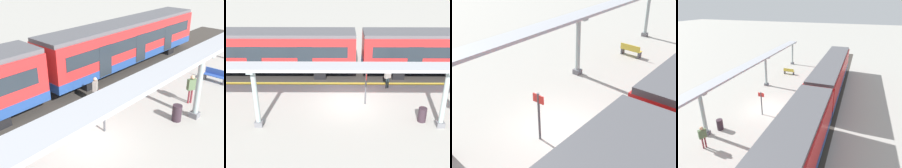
# 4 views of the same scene
# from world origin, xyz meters

# --- Properties ---
(ground_plane) EXTENTS (176.00, 176.00, 0.00)m
(ground_plane) POSITION_xyz_m (0.00, 0.00, 0.00)
(ground_plane) COLOR #A3A199
(tactile_edge_strip) EXTENTS (0.40, 38.57, 0.01)m
(tactile_edge_strip) POSITION_xyz_m (-2.95, 0.00, 0.00)
(tactile_edge_strip) COLOR gold
(tactile_edge_strip) RESTS_ON ground
(trackbed) EXTENTS (3.20, 50.57, 0.01)m
(trackbed) POSITION_xyz_m (-4.75, 0.00, 0.00)
(trackbed) COLOR #38332D
(trackbed) RESTS_ON ground
(train_far_carriage) EXTENTS (2.65, 14.94, 3.48)m
(train_far_carriage) POSITION_xyz_m (-4.75, 8.59, 1.84)
(train_far_carriage) COLOR red
(train_far_carriage) RESTS_ON ground
(canopy_pillar_third) EXTENTS (1.10, 0.44, 3.53)m
(canopy_pillar_third) POSITION_xyz_m (2.70, 5.06, 1.79)
(canopy_pillar_third) COLOR slate
(canopy_pillar_third) RESTS_ON ground
(canopy_beam) EXTENTS (1.20, 30.82, 0.16)m
(canopy_beam) POSITION_xyz_m (2.70, 0.20, 3.61)
(canopy_beam) COLOR #A8AAB2
(canopy_beam) RESTS_ON canopy_pillar_nearest
(bench_near_end) EXTENTS (1.51, 0.47, 0.86)m
(bench_near_end) POSITION_xyz_m (1.60, 10.21, 0.44)
(bench_near_end) COLOR #2F51A5
(bench_near_end) RESTS_ON ground
(trash_bin) EXTENTS (0.48, 0.48, 0.87)m
(trash_bin) POSITION_xyz_m (2.16, 4.15, 0.43)
(trash_bin) COLOR #32242C
(trash_bin) RESTS_ON ground
(platform_info_sign) EXTENTS (0.56, 0.10, 2.20)m
(platform_info_sign) POSITION_xyz_m (0.08, 1.01, 1.33)
(platform_info_sign) COLOR #4C4C51
(platform_info_sign) RESTS_ON ground
(passenger_waiting_near_edge) EXTENTS (0.41, 0.50, 1.57)m
(passenger_waiting_near_edge) POSITION_xyz_m (-2.28, 2.76, 0.98)
(passenger_waiting_near_edge) COLOR #1B272C
(passenger_waiting_near_edge) RESTS_ON ground
(passenger_by_the_benches) EXTENTS (0.44, 0.54, 1.72)m
(passenger_by_the_benches) POSITION_xyz_m (1.77, 6.31, 1.08)
(passenger_by_the_benches) COLOR maroon
(passenger_by_the_benches) RESTS_ON ground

